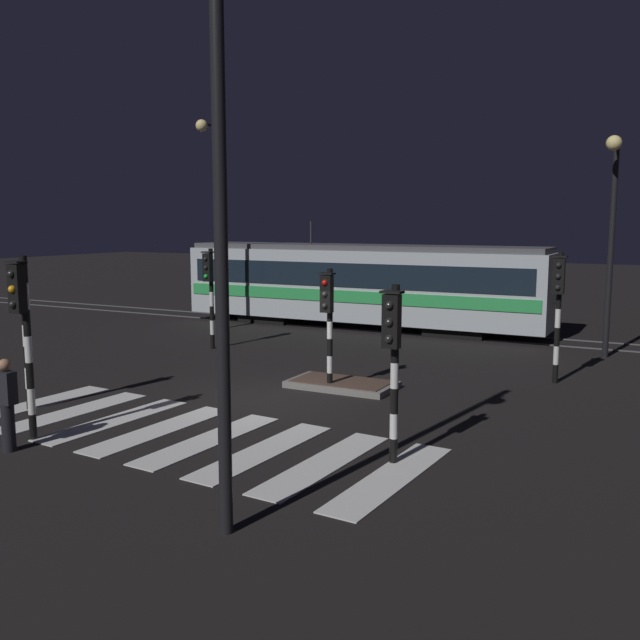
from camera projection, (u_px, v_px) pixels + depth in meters
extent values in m
plane|color=black|center=(267.00, 400.00, 16.45)|extent=(120.00, 120.00, 0.00)
cube|color=#59595E|center=(420.00, 335.00, 25.76)|extent=(80.00, 0.12, 0.03)
cube|color=#59595E|center=(432.00, 330.00, 27.02)|extent=(80.00, 0.12, 0.03)
cube|color=silver|center=(36.00, 404.00, 16.03)|extent=(0.94, 3.71, 0.02)
cube|color=silver|center=(74.00, 412.00, 15.37)|extent=(0.94, 3.71, 0.02)
cube|color=silver|center=(115.00, 420.00, 14.71)|extent=(0.94, 3.71, 0.02)
cube|color=silver|center=(160.00, 430.00, 14.06)|extent=(0.94, 3.71, 0.02)
cube|color=silver|center=(209.00, 440.00, 13.40)|extent=(0.94, 3.71, 0.02)
cube|color=silver|center=(263.00, 451.00, 12.74)|extent=(0.94, 3.71, 0.02)
cube|color=silver|center=(324.00, 464.00, 12.08)|extent=(0.94, 3.71, 0.02)
cube|color=silver|center=(391.00, 477.00, 11.43)|extent=(0.94, 3.71, 0.02)
cube|color=slate|center=(342.00, 384.00, 17.64)|extent=(2.66, 1.43, 0.16)
cube|color=#4C382D|center=(342.00, 381.00, 17.63)|extent=(2.39, 1.28, 0.02)
cylinder|color=black|center=(393.00, 451.00, 12.11)|extent=(0.14, 0.14, 0.44)
cylinder|color=white|center=(394.00, 426.00, 12.04)|extent=(0.14, 0.14, 0.44)
cylinder|color=black|center=(394.00, 401.00, 11.98)|extent=(0.14, 0.14, 0.44)
cylinder|color=white|center=(394.00, 375.00, 11.92)|extent=(0.14, 0.14, 0.44)
cylinder|color=black|center=(395.00, 350.00, 11.86)|extent=(0.14, 0.14, 0.44)
cylinder|color=white|center=(395.00, 324.00, 11.80)|extent=(0.14, 0.14, 0.44)
cylinder|color=black|center=(396.00, 298.00, 11.73)|extent=(0.14, 0.14, 0.44)
cube|color=black|center=(392.00, 321.00, 11.64)|extent=(0.28, 0.20, 0.90)
sphere|color=black|center=(389.00, 305.00, 11.50)|extent=(0.14, 0.14, 0.14)
sphere|color=black|center=(389.00, 322.00, 11.54)|extent=(0.14, 0.14, 0.14)
sphere|color=black|center=(389.00, 339.00, 11.58)|extent=(0.14, 0.14, 0.14)
cube|color=black|center=(392.00, 292.00, 11.57)|extent=(0.36, 0.24, 0.04)
cylinder|color=black|center=(213.00, 342.00, 23.03)|extent=(0.14, 0.14, 0.47)
cylinder|color=white|center=(212.00, 327.00, 22.96)|extent=(0.14, 0.14, 0.47)
cylinder|color=black|center=(212.00, 313.00, 22.90)|extent=(0.14, 0.14, 0.47)
cylinder|color=white|center=(212.00, 299.00, 22.83)|extent=(0.14, 0.14, 0.47)
cylinder|color=black|center=(211.00, 285.00, 22.77)|extent=(0.14, 0.14, 0.47)
cylinder|color=white|center=(211.00, 270.00, 22.70)|extent=(0.14, 0.14, 0.47)
cylinder|color=black|center=(211.00, 256.00, 22.63)|extent=(0.14, 0.14, 0.47)
cube|color=black|center=(208.00, 267.00, 22.54)|extent=(0.28, 0.20, 0.90)
sphere|color=black|center=(206.00, 259.00, 22.40)|extent=(0.14, 0.14, 0.14)
sphere|color=black|center=(206.00, 268.00, 22.44)|extent=(0.14, 0.14, 0.14)
sphere|color=green|center=(206.00, 276.00, 22.48)|extent=(0.14, 0.14, 0.14)
cube|color=black|center=(207.00, 252.00, 22.47)|extent=(0.36, 0.24, 0.04)
cylinder|color=black|center=(30.00, 399.00, 15.56)|extent=(0.14, 0.14, 0.48)
cylinder|color=white|center=(28.00, 378.00, 15.50)|extent=(0.14, 0.14, 0.48)
cylinder|color=black|center=(27.00, 357.00, 15.43)|extent=(0.14, 0.14, 0.48)
cylinder|color=white|center=(26.00, 336.00, 15.37)|extent=(0.14, 0.14, 0.48)
cylinder|color=black|center=(25.00, 314.00, 15.30)|extent=(0.14, 0.14, 0.48)
cylinder|color=white|center=(23.00, 292.00, 15.23)|extent=(0.14, 0.14, 0.48)
cylinder|color=black|center=(22.00, 270.00, 15.17)|extent=(0.14, 0.14, 0.48)
cube|color=black|center=(16.00, 288.00, 15.07)|extent=(0.28, 0.20, 0.90)
sphere|color=black|center=(11.00, 275.00, 14.93)|extent=(0.14, 0.14, 0.14)
sphere|color=orange|center=(12.00, 288.00, 14.97)|extent=(0.14, 0.14, 0.14)
sphere|color=black|center=(13.00, 301.00, 15.01)|extent=(0.14, 0.14, 0.14)
cube|color=black|center=(15.00, 265.00, 15.00)|extent=(0.36, 0.24, 0.04)
cylinder|color=black|center=(555.00, 374.00, 18.14)|extent=(0.14, 0.14, 0.48)
cylinder|color=white|center=(556.00, 355.00, 18.07)|extent=(0.14, 0.14, 0.48)
cylinder|color=black|center=(557.00, 337.00, 18.00)|extent=(0.14, 0.14, 0.48)
cylinder|color=white|center=(558.00, 318.00, 17.94)|extent=(0.14, 0.14, 0.48)
cylinder|color=black|center=(559.00, 300.00, 17.87)|extent=(0.14, 0.14, 0.48)
cylinder|color=white|center=(560.00, 281.00, 17.80)|extent=(0.14, 0.14, 0.48)
cylinder|color=black|center=(561.00, 262.00, 17.73)|extent=(0.14, 0.14, 0.48)
cube|color=black|center=(559.00, 276.00, 17.64)|extent=(0.28, 0.20, 0.90)
sphere|color=black|center=(559.00, 265.00, 17.50)|extent=(0.14, 0.14, 0.14)
sphere|color=black|center=(558.00, 276.00, 17.54)|extent=(0.14, 0.14, 0.14)
sphere|color=black|center=(558.00, 288.00, 17.58)|extent=(0.14, 0.14, 0.14)
cube|color=black|center=(560.00, 257.00, 17.57)|extent=(0.36, 0.24, 0.04)
cylinder|color=black|center=(330.00, 381.00, 17.38)|extent=(0.14, 0.14, 0.43)
cylinder|color=white|center=(330.00, 364.00, 17.32)|extent=(0.14, 0.14, 0.43)
cylinder|color=black|center=(330.00, 347.00, 17.26)|extent=(0.14, 0.14, 0.43)
cylinder|color=white|center=(330.00, 330.00, 17.20)|extent=(0.14, 0.14, 0.43)
cylinder|color=black|center=(330.00, 313.00, 17.14)|extent=(0.14, 0.14, 0.43)
cylinder|color=white|center=(330.00, 295.00, 17.08)|extent=(0.14, 0.14, 0.43)
cylinder|color=black|center=(330.00, 277.00, 17.02)|extent=(0.14, 0.14, 0.43)
cube|color=black|center=(327.00, 294.00, 16.92)|extent=(0.28, 0.20, 0.90)
sphere|color=red|center=(325.00, 283.00, 16.79)|extent=(0.14, 0.14, 0.14)
sphere|color=black|center=(325.00, 294.00, 16.83)|extent=(0.14, 0.14, 0.14)
sphere|color=black|center=(325.00, 306.00, 16.87)|extent=(0.14, 0.14, 0.14)
cube|color=black|center=(327.00, 274.00, 16.86)|extent=(0.36, 0.24, 0.04)
cylinder|color=black|center=(33.00, 427.00, 13.40)|extent=(0.14, 0.14, 0.50)
cylinder|color=white|center=(31.00, 401.00, 13.33)|extent=(0.14, 0.14, 0.50)
cylinder|color=black|center=(30.00, 375.00, 13.26)|extent=(0.14, 0.14, 0.50)
cylinder|color=white|center=(28.00, 349.00, 13.19)|extent=(0.14, 0.14, 0.50)
cylinder|color=black|center=(27.00, 323.00, 13.12)|extent=(0.14, 0.14, 0.50)
cylinder|color=white|center=(25.00, 296.00, 13.05)|extent=(0.14, 0.14, 0.50)
cylinder|color=black|center=(24.00, 269.00, 12.98)|extent=(0.14, 0.14, 0.50)
cube|color=black|center=(17.00, 289.00, 12.88)|extent=(0.28, 0.20, 0.90)
sphere|color=black|center=(11.00, 274.00, 12.75)|extent=(0.14, 0.14, 0.14)
sphere|color=orange|center=(12.00, 289.00, 12.79)|extent=(0.14, 0.14, 0.14)
sphere|color=black|center=(13.00, 304.00, 12.82)|extent=(0.14, 0.14, 0.14)
cube|color=black|center=(15.00, 262.00, 12.81)|extent=(0.36, 0.24, 0.04)
cylinder|color=black|center=(218.00, 228.00, 26.76)|extent=(0.18, 0.18, 7.78)
cylinder|color=black|center=(209.00, 125.00, 25.84)|extent=(0.10, 0.90, 0.10)
sphere|color=#F9E08C|center=(202.00, 126.00, 25.46)|extent=(0.44, 0.44, 0.44)
cylinder|color=black|center=(221.00, 233.00, 8.88)|extent=(0.18, 0.18, 7.99)
cylinder|color=black|center=(611.00, 251.00, 21.16)|extent=(0.18, 0.18, 6.54)
cylinder|color=black|center=(616.00, 142.00, 20.33)|extent=(0.10, 0.90, 0.10)
sphere|color=#F9E08C|center=(614.00, 143.00, 19.94)|extent=(0.44, 0.44, 0.44)
cube|color=#B2BCC1|center=(360.00, 285.00, 27.41)|extent=(14.57, 2.50, 2.70)
cube|color=green|center=(346.00, 296.00, 26.34)|extent=(14.27, 0.04, 0.44)
cube|color=green|center=(373.00, 291.00, 28.57)|extent=(14.27, 0.04, 0.44)
cube|color=black|center=(346.00, 275.00, 26.24)|extent=(13.84, 0.03, 0.90)
cube|color=#4C4C51|center=(361.00, 247.00, 27.21)|extent=(14.27, 2.30, 0.20)
cylinder|color=#262628|center=(311.00, 234.00, 28.14)|extent=(0.08, 0.08, 1.00)
cube|color=black|center=(459.00, 330.00, 25.79)|extent=(2.20, 2.00, 0.35)
cube|color=black|center=(273.00, 317.00, 29.46)|extent=(2.20, 2.00, 0.35)
sphere|color=#F9F2CC|center=(555.00, 305.00, 24.11)|extent=(0.24, 0.24, 0.24)
cylinder|color=black|center=(8.00, 428.00, 12.72)|extent=(0.24, 0.24, 0.88)
cube|color=black|center=(6.00, 388.00, 12.61)|extent=(0.36, 0.22, 0.60)
sphere|color=#9E7051|center=(4.00, 365.00, 12.55)|extent=(0.22, 0.22, 0.22)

